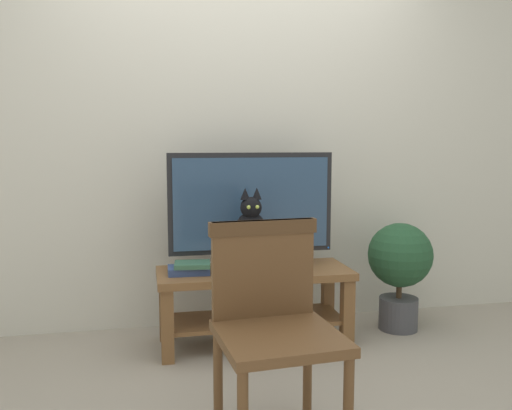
% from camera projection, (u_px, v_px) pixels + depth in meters
% --- Properties ---
extents(ground_plane, '(12.00, 12.00, 0.00)m').
position_uv_depth(ground_plane, '(272.00, 385.00, 2.70)').
color(ground_plane, gray).
extents(back_wall, '(7.00, 0.12, 2.80)m').
position_uv_depth(back_wall, '(235.00, 115.00, 3.58)').
color(back_wall, beige).
rests_on(back_wall, ground).
extents(tv_stand, '(1.15, 0.45, 0.46)m').
position_uv_depth(tv_stand, '(254.00, 291.00, 3.22)').
color(tv_stand, brown).
rests_on(tv_stand, ground).
extents(tv, '(1.01, 0.20, 0.70)m').
position_uv_depth(tv, '(251.00, 207.00, 3.26)').
color(tv, black).
rests_on(tv, tv_stand).
extents(media_box, '(0.37, 0.25, 0.05)m').
position_uv_depth(media_box, '(250.00, 268.00, 3.15)').
color(media_box, '#BCBCC1').
rests_on(media_box, tv_stand).
extents(cat, '(0.22, 0.30, 0.45)m').
position_uv_depth(cat, '(250.00, 236.00, 3.12)').
color(cat, black).
rests_on(cat, media_box).
extents(wooden_chair, '(0.50, 0.50, 0.90)m').
position_uv_depth(wooden_chair, '(272.00, 314.00, 2.16)').
color(wooden_chair, brown).
rests_on(wooden_chair, ground).
extents(book_stack, '(0.25, 0.18, 0.07)m').
position_uv_depth(book_stack, '(190.00, 268.00, 3.10)').
color(book_stack, '#33477A').
rests_on(book_stack, tv_stand).
extents(potted_plant, '(0.41, 0.41, 0.70)m').
position_uv_depth(potted_plant, '(400.00, 265.00, 3.47)').
color(potted_plant, '#47474C').
rests_on(potted_plant, ground).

